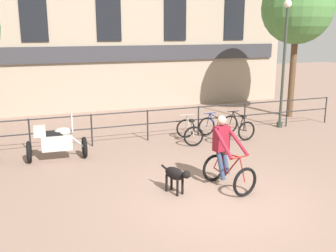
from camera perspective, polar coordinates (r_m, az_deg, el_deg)
The scene contains 10 objects.
ground_plane at distance 8.81m, azimuth 7.62°, elevation -10.76°, with size 60.00×60.00×0.00m, color #8E7060.
canal_railing at distance 13.15m, azimuth -2.99°, elevation 0.88°, with size 15.05×0.05×1.05m.
cyclist_with_bike at distance 9.34m, azimuth 8.33°, elevation -4.31°, with size 0.90×1.28×1.70m.
dog at distance 8.95m, azimuth 1.19°, elevation -7.08°, with size 0.46×0.91×0.64m.
parked_motorcycle at distance 11.62m, azimuth -15.91°, elevation -2.13°, with size 1.69×0.71×1.35m.
parked_bicycle_near_lamp at distance 13.07m, azimuth 3.14°, elevation -0.79°, with size 0.83×1.20×0.86m.
parked_bicycle_mid_left at distance 13.46m, azimuth 6.74°, elevation -0.44°, with size 0.73×1.15×0.86m.
parked_bicycle_mid_right at distance 13.90m, azimuth 10.11°, elevation -0.11°, with size 0.71×1.14×0.86m.
street_lamp at distance 15.33m, azimuth 16.51°, elevation 9.40°, with size 0.28×0.28×4.69m.
tree_canalside_right at distance 17.43m, azimuth 18.25°, elevation 15.85°, with size 2.89×2.89×5.95m.
Camera 1 is at (-3.87, -7.03, 3.63)m, focal length 42.00 mm.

